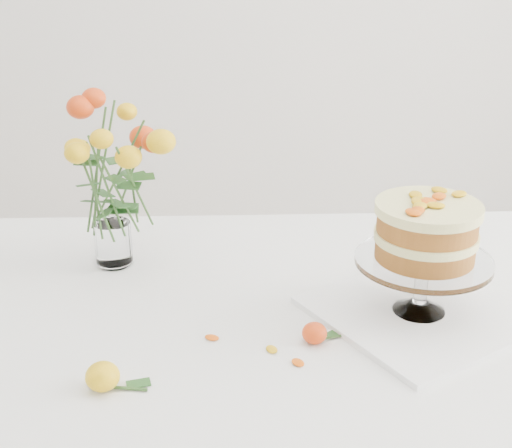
{
  "coord_description": "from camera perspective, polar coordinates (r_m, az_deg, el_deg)",
  "views": [
    {
      "loc": [
        -0.08,
        -1.15,
        1.41
      ],
      "look_at": [
        -0.04,
        0.08,
        0.89
      ],
      "focal_mm": 50.0,
      "sensor_mm": 36.0,
      "label": 1
    }
  ],
  "objects": [
    {
      "name": "stray_petal_a",
      "position": [
        1.23,
        -3.55,
        -9.08
      ],
      "size": [
        0.03,
        0.02,
        0.0
      ],
      "primitive_type": "ellipsoid",
      "color": "#E4A90E",
      "rests_on": "table"
    },
    {
      "name": "napkin",
      "position": [
        1.33,
        12.85,
        -6.94
      ],
      "size": [
        0.45,
        0.45,
        0.01
      ],
      "primitive_type": "cube",
      "rotation": [
        0.0,
        0.0,
        0.54
      ],
      "color": "white",
      "rests_on": "table"
    },
    {
      "name": "stray_petal_c",
      "position": [
        1.17,
        3.37,
        -11.02
      ],
      "size": [
        0.03,
        0.02,
        0.0
      ],
      "primitive_type": "ellipsoid",
      "color": "#E4A90E",
      "rests_on": "table"
    },
    {
      "name": "table",
      "position": [
        1.36,
        1.75,
        -9.75
      ],
      "size": [
        1.43,
        0.93,
        0.76
      ],
      "color": "tan",
      "rests_on": "ground"
    },
    {
      "name": "rose_vase",
      "position": [
        1.43,
        -11.87,
        4.77
      ],
      "size": [
        0.28,
        0.28,
        0.38
      ],
      "rotation": [
        0.0,
        0.0,
        0.15
      ],
      "color": "white",
      "rests_on": "table"
    },
    {
      "name": "loose_rose_near",
      "position": [
        1.12,
        -12.15,
        -11.85
      ],
      "size": [
        0.09,
        0.05,
        0.04
      ],
      "rotation": [
        0.0,
        0.0,
        -0.16
      ],
      "color": "yellow",
      "rests_on": "table"
    },
    {
      "name": "cake_stand",
      "position": [
        1.26,
        13.43,
        -1.03
      ],
      "size": [
        0.24,
        0.24,
        0.22
      ],
      "rotation": [
        0.0,
        0.0,
        0.15
      ],
      "color": "white",
      "rests_on": "napkin"
    },
    {
      "name": "loose_rose_far",
      "position": [
        1.22,
        4.72,
        -8.69
      ],
      "size": [
        0.08,
        0.04,
        0.04
      ],
      "rotation": [
        0.0,
        0.0,
        0.26
      ],
      "color": "#E83C0B",
      "rests_on": "table"
    },
    {
      "name": "stray_petal_b",
      "position": [
        1.2,
        1.27,
        -10.01
      ],
      "size": [
        0.03,
        0.02,
        0.0
      ],
      "primitive_type": "ellipsoid",
      "color": "#E4A90E",
      "rests_on": "table"
    }
  ]
}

